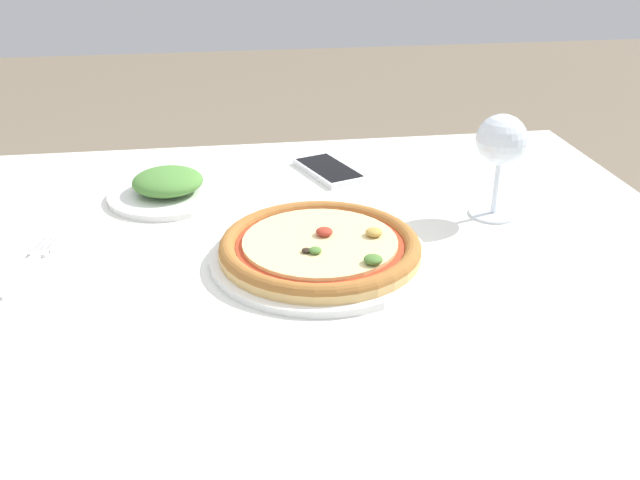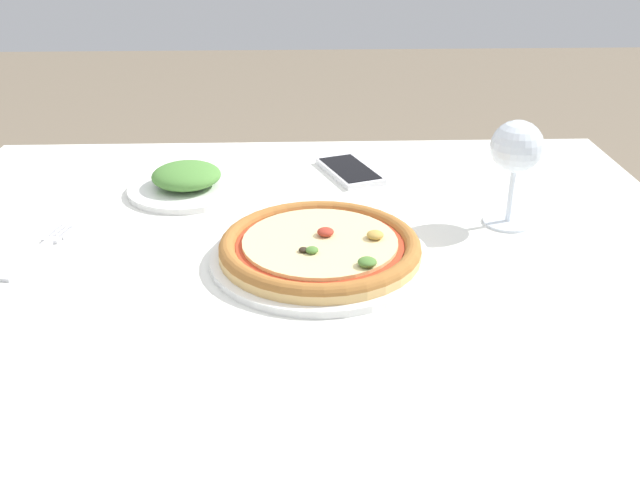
% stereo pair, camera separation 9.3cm
% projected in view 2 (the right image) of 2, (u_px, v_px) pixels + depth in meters
% --- Properties ---
extents(dining_table, '(1.14, 0.96, 0.72)m').
position_uv_depth(dining_table, '(304.00, 315.00, 1.00)').
color(dining_table, '#997047').
rests_on(dining_table, ground_plane).
extents(pizza_plate, '(0.29, 0.29, 0.04)m').
position_uv_depth(pizza_plate, '(320.00, 249.00, 0.94)').
color(pizza_plate, white).
rests_on(pizza_plate, dining_table).
extents(fork, '(0.06, 0.17, 0.00)m').
position_uv_depth(fork, '(41.00, 249.00, 0.97)').
color(fork, silver).
rests_on(fork, dining_table).
extents(wine_glass_far_left, '(0.07, 0.07, 0.16)m').
position_uv_depth(wine_glass_far_left, '(516.00, 151.00, 1.00)').
color(wine_glass_far_left, silver).
rests_on(wine_glass_far_left, dining_table).
extents(cell_phone, '(0.12, 0.16, 0.01)m').
position_uv_depth(cell_phone, '(350.00, 171.00, 1.23)').
color(cell_phone, white).
rests_on(cell_phone, dining_table).
extents(side_plate, '(0.19, 0.19, 0.05)m').
position_uv_depth(side_plate, '(187.00, 181.00, 1.15)').
color(side_plate, white).
rests_on(side_plate, dining_table).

